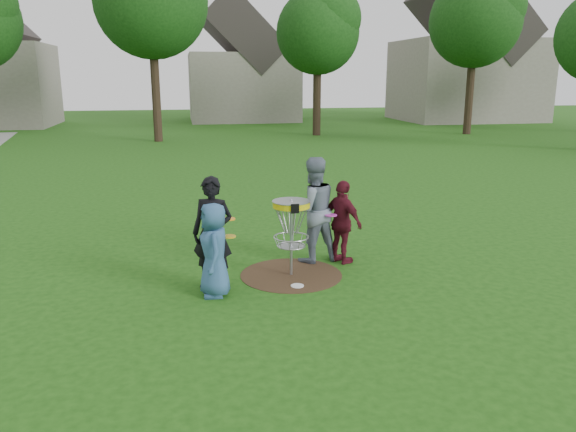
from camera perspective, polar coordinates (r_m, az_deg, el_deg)
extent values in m
plane|color=#19470F|center=(9.97, 0.32, -6.00)|extent=(100.00, 100.00, 0.00)
cylinder|color=#47331E|center=(9.97, 0.32, -5.98)|extent=(1.80, 1.80, 0.01)
imported|color=#2E557E|center=(8.93, -7.51, -3.43)|extent=(0.51, 0.76, 1.51)
imported|color=black|center=(9.21, -7.67, -1.74)|extent=(0.80, 0.68, 1.86)
imported|color=slate|center=(10.46, 2.52, 0.63)|extent=(1.09, 0.93, 1.98)
imported|color=#53131F|center=(10.43, 5.55, -0.64)|extent=(0.79, 0.99, 1.57)
cylinder|color=white|center=(9.44, 0.95, -7.12)|extent=(0.22, 0.22, 0.02)
cylinder|color=#9EA0A5|center=(9.75, 0.33, -2.19)|extent=(0.05, 0.05, 1.38)
cylinder|color=#D2C10B|center=(9.60, 0.33, 1.19)|extent=(0.64, 0.64, 0.10)
cylinder|color=#9EA0A5|center=(9.59, 0.33, 1.52)|extent=(0.66, 0.66, 0.01)
cube|color=black|center=(9.29, 0.72, 0.75)|extent=(0.14, 0.02, 0.16)
torus|color=#9EA0A5|center=(9.75, 0.33, -2.13)|extent=(0.62, 0.62, 0.02)
torus|color=#9EA0A5|center=(9.80, 0.33, -3.03)|extent=(0.50, 0.50, 0.02)
cylinder|color=#9EA0A5|center=(9.80, 0.33, -3.09)|extent=(0.44, 0.44, 0.01)
cylinder|color=gold|center=(9.01, -6.00, -2.07)|extent=(0.22, 0.22, 0.02)
cylinder|color=orange|center=(9.24, -6.05, -0.29)|extent=(0.22, 0.22, 0.02)
cylinder|color=#FF439B|center=(10.16, 1.88, 1.54)|extent=(0.22, 0.22, 0.02)
cylinder|color=#DC39C5|center=(10.21, 4.39, 0.09)|extent=(0.22, 0.22, 0.02)
cylinder|color=#38281C|center=(30.73, -13.24, 11.68)|extent=(0.46, 0.46, 4.62)
sphere|color=#164211|center=(30.92, -13.77, 20.46)|extent=(5.72, 5.72, 5.72)
cylinder|color=#38281C|center=(33.15, 2.95, 11.46)|extent=(0.46, 0.46, 3.78)
sphere|color=#164211|center=(33.20, 3.04, 18.14)|extent=(4.68, 4.68, 4.68)
cylinder|color=#38281C|center=(35.45, 17.93, 11.32)|extent=(0.46, 0.46, 4.20)
sphere|color=#164211|center=(35.55, 18.48, 18.24)|extent=(5.20, 5.20, 5.20)
cube|color=gray|center=(44.46, -4.65, 12.90)|extent=(8.00, 7.00, 5.00)
cube|color=#2D2826|center=(44.55, -4.75, 17.97)|extent=(6.11, 7.14, 6.11)
cube|color=gray|center=(46.60, 17.63, 12.97)|extent=(10.00, 8.00, 6.00)
cube|color=#2D2826|center=(46.80, 18.09, 18.84)|extent=(7.64, 8.16, 7.64)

